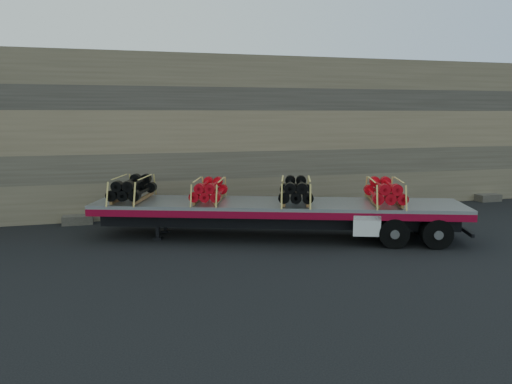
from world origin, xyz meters
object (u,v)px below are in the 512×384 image
(trailer, at_px, (277,220))
(bundle_rear, at_px, (385,192))
(bundle_front, at_px, (133,189))
(bundle_midrear, at_px, (296,191))
(bundle_midfront, at_px, (209,191))

(trailer, xyz_separation_m, bundle_rear, (3.58, -1.29, 1.07))
(bundle_front, height_order, bundle_midrear, bundle_front)
(trailer, distance_m, bundle_front, 5.40)
(trailer, xyz_separation_m, bundle_midfront, (-2.31, 0.84, 1.04))
(trailer, distance_m, bundle_midrear, 1.26)
(bundle_midfront, height_order, bundle_midrear, bundle_midrear)
(bundle_front, xyz_separation_m, bundle_rear, (8.56, -3.09, -0.01))
(trailer, bearing_deg, bundle_midfront, 180.00)
(trailer, relative_size, bundle_rear, 5.73)
(bundle_front, height_order, bundle_rear, bundle_front)
(bundle_front, bearing_deg, bundle_midrear, 0.00)
(bundle_front, relative_size, bundle_midrear, 1.00)
(bundle_front, xyz_separation_m, bundle_midfront, (2.67, -0.97, -0.04))
(trailer, relative_size, bundle_midfront, 6.16)
(bundle_midfront, height_order, bundle_rear, bundle_rear)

